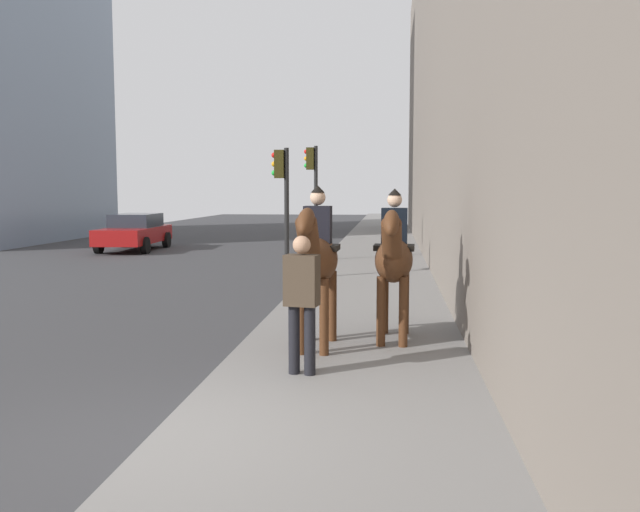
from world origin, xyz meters
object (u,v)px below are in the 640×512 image
at_px(car_near_lane, 135,231).
at_px(pedestrian_greeting, 302,295).
at_px(mounted_horse_far, 394,257).
at_px(mounted_horse_near, 316,258).
at_px(traffic_light_near_curb, 283,192).
at_px(traffic_light_far_curb, 313,185).

bearing_deg(car_near_lane, pedestrian_greeting, 24.22).
distance_m(mounted_horse_far, pedestrian_greeting, 2.28).
xyz_separation_m(mounted_horse_near, car_near_lane, (16.36, 9.01, -0.66)).
height_order(mounted_horse_far, traffic_light_near_curb, traffic_light_near_curb).
relative_size(pedestrian_greeting, traffic_light_far_curb, 0.45).
distance_m(mounted_horse_near, traffic_light_near_curb, 7.70).
height_order(mounted_horse_near, traffic_light_far_curb, traffic_light_far_curb).
distance_m(car_near_lane, traffic_light_far_curb, 8.80).
xyz_separation_m(traffic_light_near_curb, traffic_light_far_curb, (4.77, -0.22, 0.22)).
relative_size(mounted_horse_far, pedestrian_greeting, 1.34).
bearing_deg(pedestrian_greeting, car_near_lane, 36.88).
bearing_deg(traffic_light_far_curb, car_near_lane, 61.39).
bearing_deg(mounted_horse_near, car_near_lane, -148.92).
xyz_separation_m(pedestrian_greeting, traffic_light_near_curb, (8.82, 1.64, 1.21)).
relative_size(mounted_horse_near, traffic_light_far_curb, 0.61).
relative_size(car_near_lane, traffic_light_far_curb, 1.22).
relative_size(mounted_horse_near, mounted_horse_far, 1.02).
xyz_separation_m(mounted_horse_near, traffic_light_far_curb, (12.23, 1.45, 1.12)).
distance_m(mounted_horse_far, traffic_light_far_curb, 11.95).
bearing_deg(mounted_horse_far, traffic_light_far_curb, -165.10).
bearing_deg(pedestrian_greeting, traffic_light_far_curb, 15.96).
height_order(mounted_horse_far, pedestrian_greeting, mounted_horse_far).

